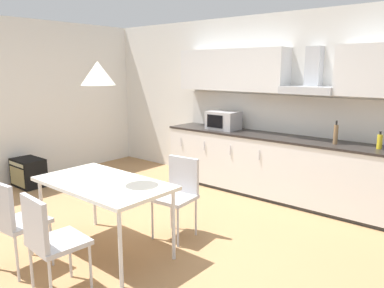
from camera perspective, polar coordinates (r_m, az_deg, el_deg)
The scene contains 14 objects.
ground_plane at distance 4.16m, azimuth -8.71°, elevation -14.87°, with size 9.41×7.82×0.02m, color #9E754C.
wall_back at distance 5.85m, azimuth 10.90°, elevation 6.12°, with size 7.53×0.10×2.61m, color silver.
kitchen_counter at distance 5.33m, azimuth 16.26°, elevation -3.98°, with size 4.33×0.63×0.89m.
backsplash_tile at distance 5.46m, azimuth 17.93°, elevation 3.97°, with size 4.31×0.02×0.55m, color silver.
upper_wall_cabinets at distance 5.28m, azimuth 17.69°, elevation 10.59°, with size 4.31×0.40×0.62m.
microwave at distance 5.85m, azimuth 4.81°, elevation 3.60°, with size 0.48×0.35×0.28m.
bottle_brown at distance 5.01m, azimuth 21.05°, elevation 1.41°, with size 0.06×0.06×0.30m.
bottle_yellow at distance 4.93m, azimuth 26.68°, elevation 0.35°, with size 0.06×0.06×0.21m.
dining_table at distance 3.80m, azimuth -13.35°, elevation -6.29°, with size 1.39×0.77×0.74m.
chair_far_right at distance 4.12m, azimuth -2.07°, elevation -6.85°, with size 0.44×0.44×0.87m.
chair_near_right at distance 3.23m, azimuth -21.01°, elevation -12.96°, with size 0.43×0.43×0.87m.
chair_near_left at distance 3.75m, azimuth -25.67°, elevation -9.94°, with size 0.43×0.43×0.87m.
guitar_amp at distance 6.44m, azimuth -23.66°, elevation -3.99°, with size 0.52×0.37×0.44m.
pendant_lamp at distance 3.63m, azimuth -14.15°, elevation 10.42°, with size 0.32×0.32×0.22m, color silver.
Camera 1 is at (2.84, -2.43, 1.83)m, focal length 35.00 mm.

